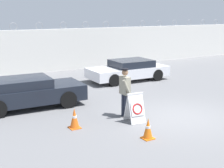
{
  "coord_description": "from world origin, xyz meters",
  "views": [
    {
      "loc": [
        -7.89,
        -8.15,
        3.8
      ],
      "look_at": [
        -1.54,
        2.41,
        0.97
      ],
      "focal_mm": 50.0,
      "sensor_mm": 36.0,
      "label": 1
    }
  ],
  "objects_px": {
    "traffic_cone_near": "(148,129)",
    "traffic_cone_mid": "(74,118)",
    "parked_car_front_coupe": "(28,92)",
    "security_guard": "(125,90)",
    "barricade_sign": "(135,108)",
    "parked_car_rear_sedan": "(129,70)"
  },
  "relations": [
    {
      "from": "barricade_sign",
      "to": "traffic_cone_mid",
      "type": "xyz_separation_m",
      "value": [
        -2.11,
        0.53,
        -0.18
      ]
    },
    {
      "from": "parked_car_front_coupe",
      "to": "traffic_cone_near",
      "type": "bearing_deg",
      "value": -63.75
    },
    {
      "from": "traffic_cone_near",
      "to": "parked_car_front_coupe",
      "type": "height_order",
      "value": "parked_car_front_coupe"
    },
    {
      "from": "barricade_sign",
      "to": "security_guard",
      "type": "distance_m",
      "value": 0.84
    },
    {
      "from": "parked_car_front_coupe",
      "to": "parked_car_rear_sedan",
      "type": "distance_m",
      "value": 6.8
    },
    {
      "from": "traffic_cone_near",
      "to": "parked_car_front_coupe",
      "type": "distance_m",
      "value": 5.62
    },
    {
      "from": "parked_car_front_coupe",
      "to": "security_guard",
      "type": "bearing_deg",
      "value": -44.68
    },
    {
      "from": "security_guard",
      "to": "parked_car_rear_sedan",
      "type": "height_order",
      "value": "security_guard"
    },
    {
      "from": "traffic_cone_mid",
      "to": "parked_car_front_coupe",
      "type": "bearing_deg",
      "value": 101.36
    },
    {
      "from": "parked_car_rear_sedan",
      "to": "barricade_sign",
      "type": "bearing_deg",
      "value": 60.02
    },
    {
      "from": "barricade_sign",
      "to": "parked_car_rear_sedan",
      "type": "height_order",
      "value": "parked_car_rear_sedan"
    },
    {
      "from": "parked_car_front_coupe",
      "to": "parked_car_rear_sedan",
      "type": "relative_size",
      "value": 0.98
    },
    {
      "from": "security_guard",
      "to": "parked_car_front_coupe",
      "type": "bearing_deg",
      "value": -138.25
    },
    {
      "from": "barricade_sign",
      "to": "traffic_cone_mid",
      "type": "relative_size",
      "value": 1.51
    },
    {
      "from": "traffic_cone_mid",
      "to": "parked_car_rear_sedan",
      "type": "relative_size",
      "value": 0.15
    },
    {
      "from": "traffic_cone_mid",
      "to": "parked_car_rear_sedan",
      "type": "xyz_separation_m",
      "value": [
        5.8,
        5.37,
        0.26
      ]
    },
    {
      "from": "traffic_cone_near",
      "to": "traffic_cone_mid",
      "type": "xyz_separation_m",
      "value": [
        -1.56,
        1.99,
        0.02
      ]
    },
    {
      "from": "barricade_sign",
      "to": "traffic_cone_mid",
      "type": "height_order",
      "value": "barricade_sign"
    },
    {
      "from": "barricade_sign",
      "to": "parked_car_front_coupe",
      "type": "bearing_deg",
      "value": 132.18
    },
    {
      "from": "security_guard",
      "to": "traffic_cone_near",
      "type": "relative_size",
      "value": 2.78
    },
    {
      "from": "parked_car_front_coupe",
      "to": "barricade_sign",
      "type": "bearing_deg",
      "value": -50.17
    },
    {
      "from": "barricade_sign",
      "to": "traffic_cone_near",
      "type": "height_order",
      "value": "barricade_sign"
    }
  ]
}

